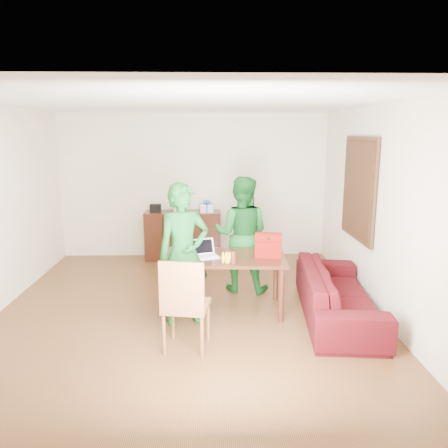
{
  "coord_description": "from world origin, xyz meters",
  "views": [
    {
      "loc": [
        0.32,
        -5.49,
        2.35
      ],
      "look_at": [
        0.5,
        0.24,
        1.14
      ],
      "focal_mm": 35.0,
      "sensor_mm": 36.0,
      "label": 1
    }
  ],
  "objects_px": {
    "table": "(224,263)",
    "sofa": "(337,293)",
    "laptop": "(206,254)",
    "bottle": "(233,257)",
    "person_far": "(241,234)",
    "chair": "(186,322)",
    "person_near": "(184,254)",
    "red_bag": "(268,247)"
  },
  "relations": [
    {
      "from": "table",
      "to": "sofa",
      "type": "xyz_separation_m",
      "value": [
        1.45,
        -0.27,
        -0.34
      ]
    },
    {
      "from": "laptop",
      "to": "bottle",
      "type": "distance_m",
      "value": 0.44
    },
    {
      "from": "person_far",
      "to": "chair",
      "type": "bearing_deg",
      "value": 81.45
    },
    {
      "from": "sofa",
      "to": "bottle",
      "type": "bearing_deg",
      "value": 98.54
    },
    {
      "from": "bottle",
      "to": "sofa",
      "type": "xyz_separation_m",
      "value": [
        1.35,
        0.06,
        -0.52
      ]
    },
    {
      "from": "table",
      "to": "bottle",
      "type": "height_order",
      "value": "bottle"
    },
    {
      "from": "chair",
      "to": "laptop",
      "type": "xyz_separation_m",
      "value": [
        0.21,
        1.0,
        0.49
      ]
    },
    {
      "from": "table",
      "to": "person_near",
      "type": "xyz_separation_m",
      "value": [
        -0.51,
        -0.37,
        0.22
      ]
    },
    {
      "from": "chair",
      "to": "laptop",
      "type": "bearing_deg",
      "value": 87.47
    },
    {
      "from": "table",
      "to": "red_bag",
      "type": "bearing_deg",
      "value": -1.28
    },
    {
      "from": "table",
      "to": "person_near",
      "type": "bearing_deg",
      "value": -141.2
    },
    {
      "from": "bottle",
      "to": "person_near",
      "type": "bearing_deg",
      "value": -176.63
    },
    {
      "from": "laptop",
      "to": "person_far",
      "type": "bearing_deg",
      "value": 38.11
    },
    {
      "from": "table",
      "to": "bottle",
      "type": "relative_size",
      "value": 9.38
    },
    {
      "from": "chair",
      "to": "person_far",
      "type": "distance_m",
      "value": 2.04
    },
    {
      "from": "chair",
      "to": "person_far",
      "type": "relative_size",
      "value": 0.61
    },
    {
      "from": "red_bag",
      "to": "person_far",
      "type": "bearing_deg",
      "value": 119.07
    },
    {
      "from": "table",
      "to": "chair",
      "type": "bearing_deg",
      "value": -109.98
    },
    {
      "from": "bottle",
      "to": "red_bag",
      "type": "relative_size",
      "value": 0.51
    },
    {
      "from": "table",
      "to": "person_far",
      "type": "bearing_deg",
      "value": 73.16
    },
    {
      "from": "laptop",
      "to": "sofa",
      "type": "height_order",
      "value": "laptop"
    },
    {
      "from": "table",
      "to": "laptop",
      "type": "bearing_deg",
      "value": -162.71
    },
    {
      "from": "chair",
      "to": "person_far",
      "type": "xyz_separation_m",
      "value": [
        0.73,
        1.82,
        0.56
      ]
    },
    {
      "from": "bottle",
      "to": "red_bag",
      "type": "height_order",
      "value": "red_bag"
    },
    {
      "from": "laptop",
      "to": "sofa",
      "type": "xyz_separation_m",
      "value": [
        1.69,
        -0.21,
        -0.47
      ]
    },
    {
      "from": "laptop",
      "to": "chair",
      "type": "bearing_deg",
      "value": -121.61
    },
    {
      "from": "table",
      "to": "sofa",
      "type": "distance_m",
      "value": 1.51
    },
    {
      "from": "chair",
      "to": "laptop",
      "type": "distance_m",
      "value": 1.13
    },
    {
      "from": "laptop",
      "to": "bottle",
      "type": "height_order",
      "value": "laptop"
    },
    {
      "from": "person_near",
      "to": "bottle",
      "type": "distance_m",
      "value": 0.61
    },
    {
      "from": "person_far",
      "to": "laptop",
      "type": "relative_size",
      "value": 4.71
    },
    {
      "from": "table",
      "to": "bottle",
      "type": "distance_m",
      "value": 0.39
    },
    {
      "from": "bottle",
      "to": "laptop",
      "type": "bearing_deg",
      "value": 141.45
    },
    {
      "from": "bottle",
      "to": "red_bag",
      "type": "xyz_separation_m",
      "value": [
        0.47,
        0.29,
        0.04
      ]
    },
    {
      "from": "chair",
      "to": "sofa",
      "type": "xyz_separation_m",
      "value": [
        1.9,
        0.8,
        0.01
      ]
    },
    {
      "from": "table",
      "to": "sofa",
      "type": "height_order",
      "value": "table"
    },
    {
      "from": "chair",
      "to": "laptop",
      "type": "relative_size",
      "value": 2.87
    },
    {
      "from": "sofa",
      "to": "laptop",
      "type": "bearing_deg",
      "value": 88.86
    },
    {
      "from": "sofa",
      "to": "red_bag",
      "type": "bearing_deg",
      "value": 81.59
    },
    {
      "from": "table",
      "to": "chair",
      "type": "height_order",
      "value": "chair"
    },
    {
      "from": "person_near",
      "to": "red_bag",
      "type": "height_order",
      "value": "person_near"
    },
    {
      "from": "person_near",
      "to": "person_far",
      "type": "bearing_deg",
      "value": 34.81
    }
  ]
}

